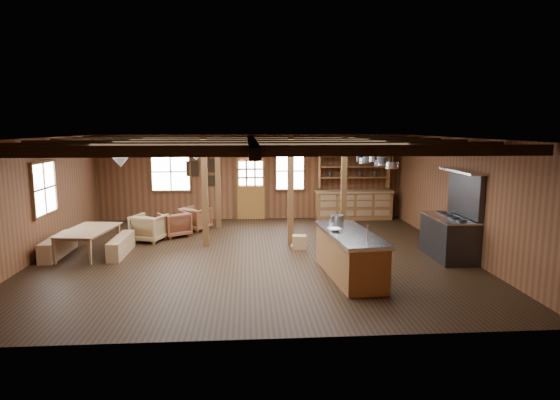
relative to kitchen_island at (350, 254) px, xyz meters
name	(u,v)px	position (x,y,z in m)	size (l,w,h in m)	color
room	(252,198)	(-1.96, 1.76, 0.92)	(10.04, 9.04, 2.84)	black
ceiling_joists	(252,143)	(-1.96, 1.94, 2.20)	(9.80, 8.82, 0.18)	black
timber_posts	(270,186)	(-1.44, 3.84, 0.92)	(3.95, 2.35, 2.80)	#4D3016
back_door	(251,193)	(-1.96, 6.21, 0.40)	(1.02, 0.08, 2.15)	brown
window_back_left	(171,172)	(-4.56, 6.22, 1.12)	(1.32, 0.06, 1.32)	white
window_back_right	(290,171)	(-0.66, 6.22, 1.12)	(1.02, 0.06, 1.32)	white
window_left	(44,188)	(-6.92, 2.26, 1.12)	(0.14, 1.24, 1.32)	white
notice_boards	(205,170)	(-3.46, 6.22, 1.16)	(1.08, 0.03, 0.90)	silver
back_counter	(353,201)	(1.44, 5.97, 0.12)	(2.55, 0.60, 2.45)	brown
pendant_lamps	(162,159)	(-4.21, 2.76, 1.77)	(1.86, 2.36, 0.66)	#313133
pot_rack	(374,160)	(1.01, 2.01, 1.79)	(0.41, 3.00, 0.46)	#313133
kitchen_island	(350,254)	(0.00, 0.00, 0.00)	(1.12, 2.57, 1.20)	brown
step_stool	(299,242)	(-0.78, 2.27, -0.30)	(0.39, 0.28, 0.35)	#926342
commercial_range	(452,230)	(2.69, 1.21, 0.18)	(0.86, 1.68, 2.08)	#313133
dining_table	(90,242)	(-5.86, 2.07, -0.16)	(1.79, 1.00, 0.63)	olive
bench_wall	(58,246)	(-6.61, 2.07, -0.25)	(0.31, 1.67, 0.46)	#926342
bench_aisle	(121,246)	(-5.14, 2.07, -0.26)	(0.29, 1.57, 0.43)	#926342
armchair_a	(175,224)	(-4.13, 3.88, -0.13)	(0.73, 0.75, 0.69)	brown
armchair_b	(196,219)	(-3.63, 4.66, -0.13)	(0.73, 0.76, 0.69)	brown
armchair_c	(149,228)	(-4.72, 3.37, -0.11)	(0.78, 0.80, 0.73)	olive
counter_pot	(337,219)	(-0.12, 0.83, 0.56)	(0.32, 0.32, 0.19)	#B4B6BC
bowl	(334,230)	(-0.31, 0.09, 0.50)	(0.28, 0.28, 0.07)	silver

